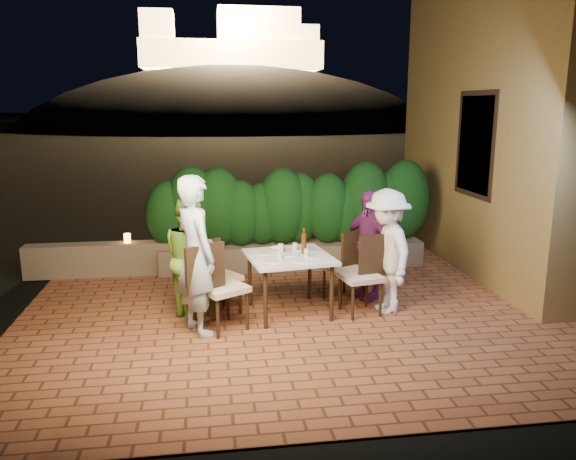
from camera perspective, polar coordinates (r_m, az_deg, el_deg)
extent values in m
plane|color=black|center=(6.93, 1.71, -9.34)|extent=(400.00, 400.00, 0.00)
cube|color=brown|center=(7.41, 1.04, -8.31)|extent=(7.00, 6.00, 0.15)
cube|color=olive|center=(9.57, 21.77, 11.31)|extent=(1.60, 5.00, 5.00)
cube|color=black|center=(8.78, 18.66, 8.24)|extent=(0.08, 1.00, 1.40)
cube|color=black|center=(8.78, 18.60, 8.24)|extent=(0.06, 1.15, 1.55)
cube|color=#716047|center=(9.04, 0.47, -2.59)|extent=(4.20, 0.55, 0.40)
cube|color=#716047|center=(9.09, -18.59, -2.85)|extent=(2.20, 0.30, 0.50)
ellipsoid|color=black|center=(66.73, -5.52, 6.87)|extent=(52.00, 40.00, 22.00)
cylinder|color=white|center=(6.66, -1.33, -3.18)|extent=(0.24, 0.24, 0.01)
cylinder|color=white|center=(7.04, -2.42, -2.32)|extent=(0.21, 0.21, 0.01)
cylinder|color=white|center=(6.85, 2.70, -2.77)|extent=(0.20, 0.20, 0.01)
cylinder|color=white|center=(7.20, 1.70, -1.99)|extent=(0.25, 0.25, 0.01)
cylinder|color=white|center=(6.95, 0.24, -2.51)|extent=(0.22, 0.22, 0.01)
cylinder|color=white|center=(6.69, 1.37, -3.13)|extent=(0.20, 0.20, 0.01)
cylinder|color=silver|center=(6.78, -0.88, -2.53)|extent=(0.06, 0.06, 0.10)
cylinder|color=silver|center=(7.03, -0.74, -1.88)|extent=(0.07, 0.07, 0.12)
cylinder|color=silver|center=(6.85, 1.89, -2.35)|extent=(0.06, 0.06, 0.11)
cylinder|color=silver|center=(7.12, 0.72, -1.74)|extent=(0.06, 0.06, 0.11)
imported|color=white|center=(7.16, -1.11, -1.93)|extent=(0.24, 0.24, 0.04)
imported|color=#ABCBDD|center=(6.39, -9.31, -2.57)|extent=(0.68, 0.79, 1.83)
imported|color=#90D342|center=(6.94, -9.90, -2.80)|extent=(0.82, 0.90, 1.50)
imported|color=white|center=(7.10, 9.99, -2.15)|extent=(0.69, 1.07, 1.57)
imported|color=#71256C|center=(7.58, 8.16, -1.48)|extent=(0.73, 0.94, 1.48)
cylinder|color=orange|center=(8.94, -16.01, -0.81)|extent=(0.10, 0.10, 0.14)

